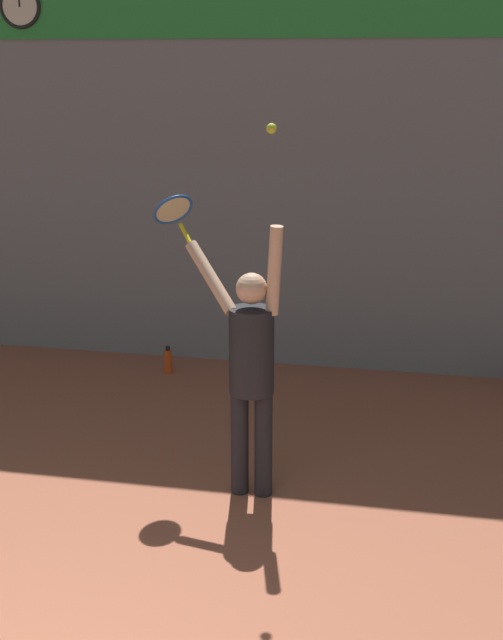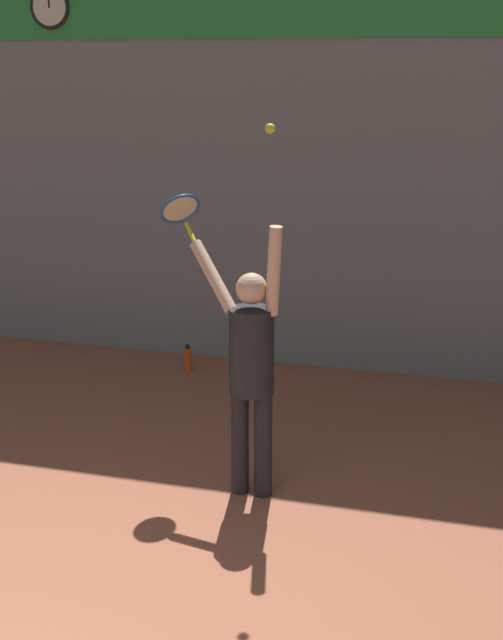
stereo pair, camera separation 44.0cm
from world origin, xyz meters
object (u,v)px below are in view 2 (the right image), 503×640
at_px(tennis_racket, 181,211).
at_px(water_bottle, 188,359).
at_px(tennis_player, 251,361).
at_px(scoreboard_clock, 50,7).
at_px(tennis_ball, 270,129).

relative_size(tennis_racket, water_bottle, 1.39).
bearing_deg(tennis_player, tennis_racket, 145.26).
bearing_deg(scoreboard_clock, tennis_player, -44.29).
xyz_separation_m(scoreboard_clock, water_bottle, (1.58, -0.48, -3.45)).
relative_size(tennis_player, water_bottle, 7.14).
relative_size(scoreboard_clock, tennis_ball, 6.48).
distance_m(scoreboard_clock, water_bottle, 3.82).
xyz_separation_m(tennis_player, water_bottle, (-1.36, 2.39, -0.89)).
height_order(scoreboard_clock, water_bottle, scoreboard_clock).
xyz_separation_m(scoreboard_clock, tennis_player, (2.94, -2.86, -2.55)).
bearing_deg(tennis_ball, scoreboard_clock, 136.25).
xyz_separation_m(tennis_racket, water_bottle, (-0.68, 1.92, -1.86)).
xyz_separation_m(tennis_ball, water_bottle, (-1.51, 2.48, -2.52)).
height_order(scoreboard_clock, tennis_ball, scoreboard_clock).
relative_size(scoreboard_clock, tennis_player, 0.22).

